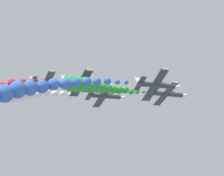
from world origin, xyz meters
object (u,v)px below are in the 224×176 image
at_px(airplane_lead, 167,94).
at_px(airplane_left_outer, 83,83).
at_px(airplane_left_inner, 105,96).
at_px(airplane_right_outer, 49,83).
at_px(airplane_right_inner, 157,85).

xyz_separation_m(airplane_lead, airplane_left_outer, (0.41, -22.47, 0.76)).
height_order(airplane_left_inner, airplane_right_outer, airplane_right_outer).
bearing_deg(airplane_left_outer, airplane_lead, 91.04).
bearing_deg(airplane_left_inner, airplane_left_outer, -44.27).
height_order(airplane_right_inner, airplane_right_outer, airplane_right_outer).
relative_size(airplane_lead, airplane_left_outer, 1.00).
bearing_deg(airplane_left_outer, airplane_left_inner, 135.73).
height_order(airplane_right_inner, airplane_left_outer, airplane_left_outer).
xyz_separation_m(airplane_lead, airplane_right_outer, (-22.16, -21.76, 4.16)).
relative_size(airplane_right_inner, airplane_left_outer, 1.00).
bearing_deg(airplane_left_inner, airplane_lead, 42.53).
height_order(airplane_lead, airplane_left_inner, airplane_left_inner).
distance_m(airplane_lead, airplane_left_outer, 22.48).
relative_size(airplane_lead, airplane_right_outer, 1.00).
bearing_deg(airplane_lead, airplane_left_inner, -137.47).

